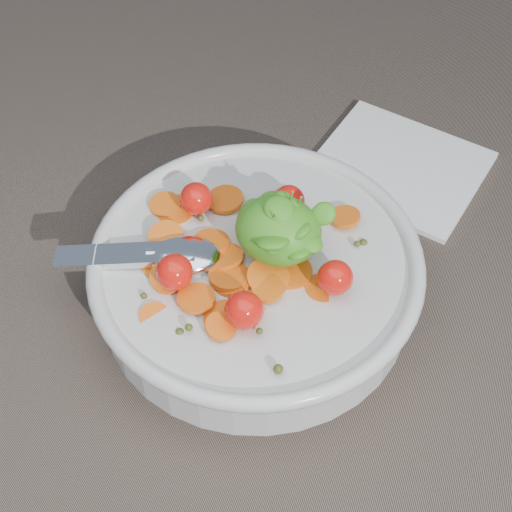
% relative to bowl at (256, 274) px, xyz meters
% --- Properties ---
extents(ground, '(6.00, 6.00, 0.00)m').
position_rel_bowl_xyz_m(ground, '(0.02, -0.02, -0.03)').
color(ground, brown).
rests_on(ground, ground).
extents(bowl, '(0.27, 0.25, 0.11)m').
position_rel_bowl_xyz_m(bowl, '(0.00, 0.00, 0.00)').
color(bowl, silver).
rests_on(bowl, ground).
extents(napkin, '(0.16, 0.15, 0.01)m').
position_rel_bowl_xyz_m(napkin, '(0.07, 0.18, -0.03)').
color(napkin, white).
rests_on(napkin, ground).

